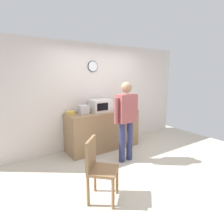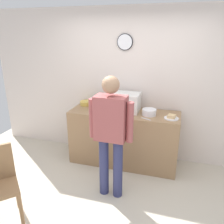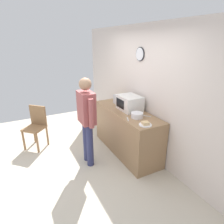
{
  "view_description": "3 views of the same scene",
  "coord_description": "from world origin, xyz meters",
  "px_view_note": "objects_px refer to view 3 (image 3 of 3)",
  "views": [
    {
      "loc": [
        -2.4,
        -2.68,
        1.83
      ],
      "look_at": [
        -0.09,
        0.76,
        1.01
      ],
      "focal_mm": 30.18,
      "sensor_mm": 36.0,
      "label": 1
    },
    {
      "loc": [
        0.76,
        -2.21,
        2.17
      ],
      "look_at": [
        -0.13,
        0.74,
        1.09
      ],
      "focal_mm": 36.09,
      "sensor_mm": 36.0,
      "label": 2
    },
    {
      "loc": [
        3.11,
        -0.75,
        2.3
      ],
      "look_at": [
        0.02,
        0.84,
        1.0
      ],
      "focal_mm": 30.95,
      "sensor_mm": 36.0,
      "label": 3
    }
  ],
  "objects_px": {
    "toaster": "(119,99)",
    "salad_bowl": "(137,115)",
    "fork_utensil": "(128,119)",
    "sandwich_plate": "(145,124)",
    "person_standing": "(87,116)",
    "wooden_chair": "(36,125)",
    "microwave": "(130,103)",
    "spoon_utensil": "(147,116)",
    "cereal_bowl": "(117,98)"
  },
  "relations": [
    {
      "from": "sandwich_plate",
      "to": "toaster",
      "type": "bearing_deg",
      "value": 172.11
    },
    {
      "from": "cereal_bowl",
      "to": "fork_utensil",
      "type": "bearing_deg",
      "value": -19.72
    },
    {
      "from": "salad_bowl",
      "to": "fork_utensil",
      "type": "relative_size",
      "value": 1.32
    },
    {
      "from": "sandwich_plate",
      "to": "salad_bowl",
      "type": "distance_m",
      "value": 0.36
    },
    {
      "from": "microwave",
      "to": "sandwich_plate",
      "type": "relative_size",
      "value": 2.26
    },
    {
      "from": "person_standing",
      "to": "wooden_chair",
      "type": "height_order",
      "value": "person_standing"
    },
    {
      "from": "toaster",
      "to": "spoon_utensil",
      "type": "relative_size",
      "value": 1.29
    },
    {
      "from": "cereal_bowl",
      "to": "person_standing",
      "type": "bearing_deg",
      "value": -53.48
    },
    {
      "from": "person_standing",
      "to": "wooden_chair",
      "type": "bearing_deg",
      "value": -144.95
    },
    {
      "from": "microwave",
      "to": "cereal_bowl",
      "type": "xyz_separation_m",
      "value": [
        -0.74,
        0.12,
        -0.11
      ]
    },
    {
      "from": "toaster",
      "to": "cereal_bowl",
      "type": "bearing_deg",
      "value": 157.34
    },
    {
      "from": "spoon_utensil",
      "to": "wooden_chair",
      "type": "xyz_separation_m",
      "value": [
        -1.54,
        -1.85,
        -0.42
      ]
    },
    {
      "from": "fork_utensil",
      "to": "spoon_utensil",
      "type": "bearing_deg",
      "value": 84.35
    },
    {
      "from": "microwave",
      "to": "wooden_chair",
      "type": "distance_m",
      "value": 2.14
    },
    {
      "from": "wooden_chair",
      "to": "person_standing",
      "type": "bearing_deg",
      "value": 35.05
    },
    {
      "from": "salad_bowl",
      "to": "wooden_chair",
      "type": "bearing_deg",
      "value": -132.65
    },
    {
      "from": "spoon_utensil",
      "to": "person_standing",
      "type": "bearing_deg",
      "value": -110.81
    },
    {
      "from": "microwave",
      "to": "spoon_utensil",
      "type": "xyz_separation_m",
      "value": [
        0.45,
        0.1,
        -0.15
      ]
    },
    {
      "from": "person_standing",
      "to": "wooden_chair",
      "type": "xyz_separation_m",
      "value": [
        -1.14,
        -0.8,
        -0.47
      ]
    },
    {
      "from": "toaster",
      "to": "wooden_chair",
      "type": "bearing_deg",
      "value": -109.56
    },
    {
      "from": "spoon_utensil",
      "to": "toaster",
      "type": "bearing_deg",
      "value": -173.96
    },
    {
      "from": "salad_bowl",
      "to": "person_standing",
      "type": "xyz_separation_m",
      "value": [
        -0.38,
        -0.85,
        0.01
      ]
    },
    {
      "from": "microwave",
      "to": "cereal_bowl",
      "type": "distance_m",
      "value": 0.76
    },
    {
      "from": "microwave",
      "to": "spoon_utensil",
      "type": "height_order",
      "value": "microwave"
    },
    {
      "from": "fork_utensil",
      "to": "sandwich_plate",
      "type": "bearing_deg",
      "value": 18.89
    },
    {
      "from": "sandwich_plate",
      "to": "wooden_chair",
      "type": "height_order",
      "value": "sandwich_plate"
    },
    {
      "from": "fork_utensil",
      "to": "wooden_chair",
      "type": "xyz_separation_m",
      "value": [
        -1.5,
        -1.46,
        -0.42
      ]
    },
    {
      "from": "salad_bowl",
      "to": "spoon_utensil",
      "type": "xyz_separation_m",
      "value": [
        0.02,
        0.2,
        -0.05
      ]
    },
    {
      "from": "salad_bowl",
      "to": "cereal_bowl",
      "type": "height_order",
      "value": "salad_bowl"
    },
    {
      "from": "microwave",
      "to": "fork_utensil",
      "type": "height_order",
      "value": "microwave"
    },
    {
      "from": "microwave",
      "to": "cereal_bowl",
      "type": "height_order",
      "value": "microwave"
    },
    {
      "from": "salad_bowl",
      "to": "cereal_bowl",
      "type": "relative_size",
      "value": 1.01
    },
    {
      "from": "salad_bowl",
      "to": "fork_utensil",
      "type": "distance_m",
      "value": 0.2
    },
    {
      "from": "cereal_bowl",
      "to": "person_standing",
      "type": "xyz_separation_m",
      "value": [
        0.79,
        -1.07,
        0.02
      ]
    },
    {
      "from": "fork_utensil",
      "to": "wooden_chair",
      "type": "height_order",
      "value": "fork_utensil"
    },
    {
      "from": "microwave",
      "to": "person_standing",
      "type": "relative_size",
      "value": 0.29
    },
    {
      "from": "microwave",
      "to": "wooden_chair",
      "type": "xyz_separation_m",
      "value": [
        -1.09,
        -1.75,
        -0.56
      ]
    },
    {
      "from": "salad_bowl",
      "to": "toaster",
      "type": "bearing_deg",
      "value": 173.15
    },
    {
      "from": "microwave",
      "to": "toaster",
      "type": "bearing_deg",
      "value": 179.54
    },
    {
      "from": "salad_bowl",
      "to": "wooden_chair",
      "type": "relative_size",
      "value": 0.24
    },
    {
      "from": "toaster",
      "to": "spoon_utensil",
      "type": "xyz_separation_m",
      "value": [
        0.92,
        0.1,
        -0.1
      ]
    },
    {
      "from": "cereal_bowl",
      "to": "spoon_utensil",
      "type": "height_order",
      "value": "cereal_bowl"
    },
    {
      "from": "cereal_bowl",
      "to": "toaster",
      "type": "xyz_separation_m",
      "value": [
        0.28,
        -0.12,
        0.06
      ]
    },
    {
      "from": "fork_utensil",
      "to": "spoon_utensil",
      "type": "distance_m",
      "value": 0.4
    },
    {
      "from": "sandwich_plate",
      "to": "person_standing",
      "type": "distance_m",
      "value": 1.07
    },
    {
      "from": "spoon_utensil",
      "to": "person_standing",
      "type": "height_order",
      "value": "person_standing"
    },
    {
      "from": "cereal_bowl",
      "to": "wooden_chair",
      "type": "xyz_separation_m",
      "value": [
        -0.34,
        -1.87,
        -0.45
      ]
    },
    {
      "from": "microwave",
      "to": "salad_bowl",
      "type": "distance_m",
      "value": 0.46
    },
    {
      "from": "toaster",
      "to": "salad_bowl",
      "type": "bearing_deg",
      "value": -6.85
    },
    {
      "from": "spoon_utensil",
      "to": "microwave",
      "type": "bearing_deg",
      "value": -167.48
    }
  ]
}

